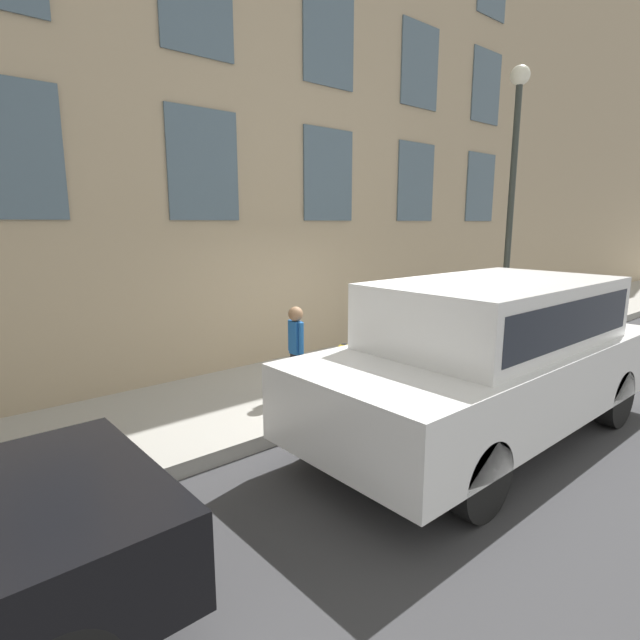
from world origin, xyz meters
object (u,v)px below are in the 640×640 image
person (296,343)px  street_lamp (513,175)px  parked_truck_white_near (490,349)px  fire_hydrant (344,369)px

person → street_lamp: bearing=84.8°
parked_truck_white_near → street_lamp: (2.07, -4.02, 2.36)m
street_lamp → parked_truck_white_near: bearing=117.3°
parked_truck_white_near → street_lamp: street_lamp is taller
fire_hydrant → street_lamp: street_lamp is taller
fire_hydrant → person: person is taller
person → street_lamp: 5.78m
fire_hydrant → parked_truck_white_near: size_ratio=0.15×
person → parked_truck_white_near: parked_truck_white_near is taller
person → street_lamp: (-0.15, -5.21, 2.51)m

